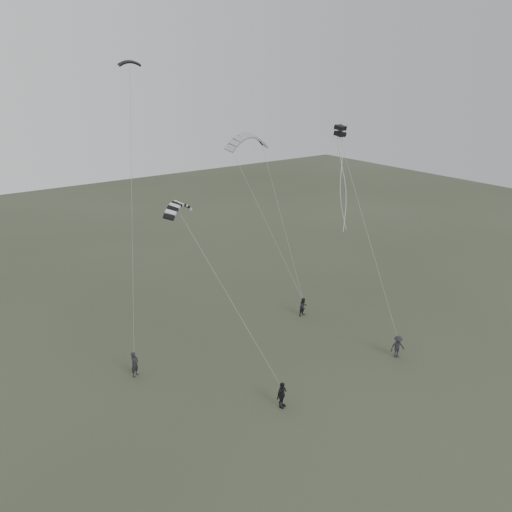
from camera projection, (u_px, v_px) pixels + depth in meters
ground at (284, 376)px, 34.09m from camera, size 140.00×140.00×0.00m
flyer_left at (135, 364)px, 33.86m from camera, size 0.80×0.73×1.83m
flyer_right at (303, 307)px, 42.39m from camera, size 0.86×0.71×1.60m
flyer_center at (282, 395)px, 30.71m from camera, size 1.11×0.75×1.75m
flyer_far at (398, 347)px, 36.13m from camera, size 1.26×0.98×1.72m
kite_dark_small at (129, 62)px, 32.76m from camera, size 1.55×0.87×0.60m
kite_pale_large at (247, 135)px, 44.78m from camera, size 4.56×1.83×2.02m
kite_striped at (178, 204)px, 29.80m from camera, size 2.65×2.24×1.20m
kite_box at (340, 131)px, 36.24m from camera, size 0.78×0.88×0.84m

